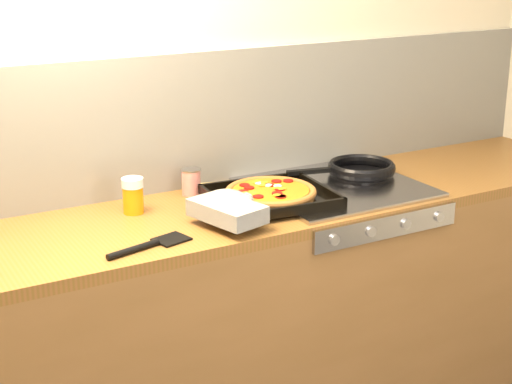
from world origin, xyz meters
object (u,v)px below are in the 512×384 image
pizza_on_tray (258,198)px  frying_pan (360,169)px  juice_glass (133,195)px  tomato_can (191,182)px

pizza_on_tray → frying_pan: size_ratio=1.23×
frying_pan → juice_glass: 0.90m
frying_pan → tomato_can: 0.66m
pizza_on_tray → juice_glass: (-0.38, 0.18, 0.02)m
pizza_on_tray → juice_glass: 0.42m
frying_pan → tomato_can: size_ratio=4.61×
pizza_on_tray → juice_glass: juice_glass is taller
tomato_can → juice_glass: size_ratio=0.80×
frying_pan → juice_glass: bearing=176.1°
pizza_on_tray → tomato_can: tomato_can is taller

